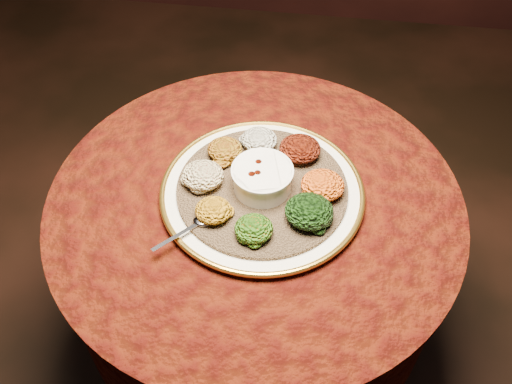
# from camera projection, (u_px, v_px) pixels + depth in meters

# --- Properties ---
(table) EXTENTS (0.96, 0.96, 0.73)m
(table) POSITION_uv_depth(u_px,v_px,m) (255.00, 245.00, 1.44)
(table) COLOR black
(table) RESTS_ON ground
(platter) EXTENTS (0.59, 0.59, 0.02)m
(platter) POSITION_uv_depth(u_px,v_px,m) (262.00, 192.00, 1.31)
(platter) COLOR white
(platter) RESTS_ON table
(injera) EXTENTS (0.41, 0.41, 0.01)m
(injera) POSITION_uv_depth(u_px,v_px,m) (262.00, 189.00, 1.30)
(injera) COLOR brown
(injera) RESTS_ON platter
(stew_bowl) EXTENTS (0.14, 0.14, 0.06)m
(stew_bowl) POSITION_uv_depth(u_px,v_px,m) (262.00, 177.00, 1.27)
(stew_bowl) COLOR white
(stew_bowl) RESTS_ON injera
(spoon) EXTENTS (0.11, 0.11, 0.01)m
(spoon) POSITION_uv_depth(u_px,v_px,m) (198.00, 223.00, 1.22)
(spoon) COLOR silver
(spoon) RESTS_ON injera
(portion_ayib) EXTENTS (0.09, 0.08, 0.04)m
(portion_ayib) POSITION_uv_depth(u_px,v_px,m) (259.00, 140.00, 1.37)
(portion_ayib) COLOR beige
(portion_ayib) RESTS_ON injera
(portion_kitfo) EXTENTS (0.10, 0.09, 0.05)m
(portion_kitfo) POSITION_uv_depth(u_px,v_px,m) (300.00, 149.00, 1.34)
(portion_kitfo) COLOR black
(portion_kitfo) RESTS_ON injera
(portion_tikil) EXTENTS (0.10, 0.09, 0.05)m
(portion_tikil) POSITION_uv_depth(u_px,v_px,m) (323.00, 185.00, 1.27)
(portion_tikil) COLOR #A95B0E
(portion_tikil) RESTS_ON injera
(portion_gomen) EXTENTS (0.11, 0.10, 0.05)m
(portion_gomen) POSITION_uv_depth(u_px,v_px,m) (309.00, 211.00, 1.21)
(portion_gomen) COLOR black
(portion_gomen) RESTS_ON injera
(portion_mixveg) EXTENTS (0.08, 0.08, 0.04)m
(portion_mixveg) POSITION_uv_depth(u_px,v_px,m) (254.00, 229.00, 1.19)
(portion_mixveg) COLOR #A4410A
(portion_mixveg) RESTS_ON injera
(portion_kik) EXTENTS (0.08, 0.08, 0.04)m
(portion_kik) POSITION_uv_depth(u_px,v_px,m) (213.00, 210.00, 1.22)
(portion_kik) COLOR #BC7B10
(portion_kik) RESTS_ON injera
(portion_timatim) EXTENTS (0.10, 0.09, 0.05)m
(portion_timatim) POSITION_uv_depth(u_px,v_px,m) (203.00, 175.00, 1.29)
(portion_timatim) COLOR maroon
(portion_timatim) RESTS_ON injera
(portion_shiro) EXTENTS (0.08, 0.08, 0.04)m
(portion_shiro) POSITION_uv_depth(u_px,v_px,m) (225.00, 149.00, 1.35)
(portion_shiro) COLOR #8B6110
(portion_shiro) RESTS_ON injera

